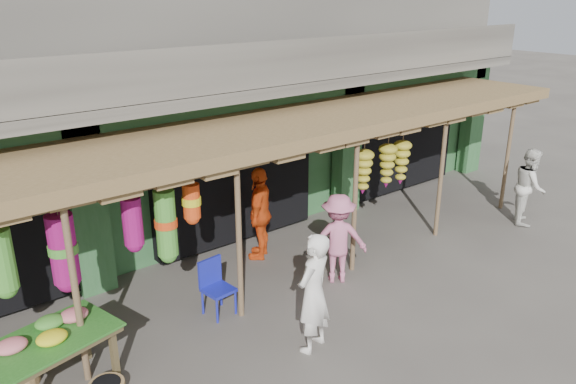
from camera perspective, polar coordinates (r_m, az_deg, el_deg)
ground at (r=10.21m, az=1.67°, el=-9.08°), size 80.00×80.00×0.00m
building at (r=13.10m, az=-12.42°, el=12.59°), size 16.40×6.80×7.00m
awning at (r=9.73m, az=-2.01°, el=5.75°), size 14.00×2.70×2.79m
flower_table at (r=7.89m, az=-23.16°, el=-13.69°), size 1.82×1.31×0.99m
blue_chair at (r=9.16m, az=-7.42°, el=-9.23°), size 0.48×0.49×0.92m
basket_left at (r=8.61m, az=-25.75°, el=-16.57°), size 0.66×0.66×0.22m
person_front at (r=8.06m, az=2.60°, el=-10.21°), size 0.76×0.62×1.81m
person_right at (r=13.46m, az=23.33°, el=0.56°), size 1.05×1.00×1.71m
person_vendor at (r=10.75m, az=-2.84°, el=-2.13°), size 1.10×1.04×1.83m
person_shopper at (r=9.94m, az=5.08°, el=-4.72°), size 1.21×1.11×1.64m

